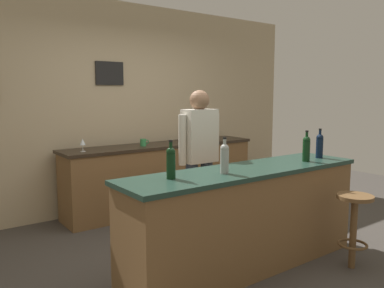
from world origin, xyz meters
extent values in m
plane|color=#423D38|center=(0.00, 0.00, 0.00)|extent=(10.00, 10.00, 0.00)
cube|color=tan|center=(0.00, 2.03, 1.40)|extent=(6.00, 0.06, 2.80)
cube|color=black|center=(-0.20, 1.99, 1.85)|extent=(0.39, 0.02, 0.31)
cube|color=brown|center=(0.00, -0.40, 0.44)|extent=(2.39, 0.57, 0.88)
cube|color=#1E382D|center=(0.00, -0.40, 0.90)|extent=(2.44, 0.60, 0.04)
cube|color=brown|center=(0.40, 1.65, 0.43)|extent=(2.74, 0.53, 0.86)
cube|color=#2D2319|center=(0.40, 1.65, 0.88)|extent=(2.80, 0.56, 0.04)
cylinder|color=#384766|center=(0.17, 0.39, 0.43)|extent=(0.13, 0.13, 0.86)
cylinder|color=#384766|center=(-0.03, 0.39, 0.43)|extent=(0.13, 0.13, 0.86)
cube|color=beige|center=(0.07, 0.39, 1.14)|extent=(0.36, 0.20, 0.56)
sphere|color=brown|center=(0.07, 0.39, 1.51)|extent=(0.21, 0.21, 0.21)
cylinder|color=beige|center=(0.29, 0.39, 1.11)|extent=(0.08, 0.08, 0.52)
cylinder|color=beige|center=(-0.15, 0.39, 1.11)|extent=(0.08, 0.08, 0.52)
cylinder|color=brown|center=(0.78, -0.99, 0.32)|extent=(0.06, 0.06, 0.65)
torus|color=brown|center=(0.78, -0.99, 0.22)|extent=(0.26, 0.26, 0.02)
cylinder|color=brown|center=(0.78, -0.99, 0.66)|extent=(0.32, 0.32, 0.03)
cylinder|color=black|center=(-0.78, -0.36, 1.02)|extent=(0.07, 0.07, 0.20)
sphere|color=black|center=(-0.78, -0.36, 1.13)|extent=(0.07, 0.07, 0.07)
cylinder|color=black|center=(-0.78, -0.36, 1.17)|extent=(0.03, 0.03, 0.09)
cylinder|color=black|center=(-0.78, -0.36, 1.22)|extent=(0.03, 0.03, 0.02)
cylinder|color=#999E99|center=(-0.31, -0.45, 1.02)|extent=(0.07, 0.07, 0.20)
sphere|color=#999E99|center=(-0.31, -0.45, 1.13)|extent=(0.07, 0.07, 0.07)
cylinder|color=#999E99|center=(-0.31, -0.45, 1.17)|extent=(0.03, 0.03, 0.09)
cylinder|color=black|center=(-0.31, -0.45, 1.22)|extent=(0.03, 0.03, 0.02)
cylinder|color=black|center=(0.73, -0.48, 1.02)|extent=(0.07, 0.07, 0.20)
sphere|color=black|center=(0.73, -0.48, 1.13)|extent=(0.07, 0.07, 0.07)
cylinder|color=black|center=(0.73, -0.48, 1.17)|extent=(0.03, 0.03, 0.09)
cylinder|color=black|center=(0.73, -0.48, 1.22)|extent=(0.03, 0.03, 0.02)
cylinder|color=black|center=(1.01, -0.43, 1.02)|extent=(0.07, 0.07, 0.20)
sphere|color=black|center=(1.01, -0.43, 1.13)|extent=(0.07, 0.07, 0.07)
cylinder|color=black|center=(1.01, -0.43, 1.17)|extent=(0.03, 0.03, 0.09)
cylinder|color=black|center=(1.01, -0.43, 1.22)|extent=(0.03, 0.03, 0.02)
cylinder|color=silver|center=(-0.75, 1.59, 0.90)|extent=(0.06, 0.06, 0.00)
cylinder|color=silver|center=(-0.75, 1.59, 0.94)|extent=(0.01, 0.01, 0.07)
cone|color=silver|center=(-0.75, 1.59, 1.02)|extent=(0.07, 0.07, 0.08)
cylinder|color=silver|center=(0.98, 1.72, 0.90)|extent=(0.06, 0.06, 0.00)
cylinder|color=silver|center=(0.98, 1.72, 0.94)|extent=(0.01, 0.01, 0.07)
cone|color=silver|center=(0.98, 1.72, 1.02)|extent=(0.07, 0.07, 0.08)
cylinder|color=#338C4C|center=(0.07, 1.60, 0.95)|extent=(0.08, 0.08, 0.09)
torus|color=#338C4C|center=(0.13, 1.60, 0.95)|extent=(0.06, 0.01, 0.06)
camera|label=1|loc=(-2.42, -2.86, 1.58)|focal=36.51mm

